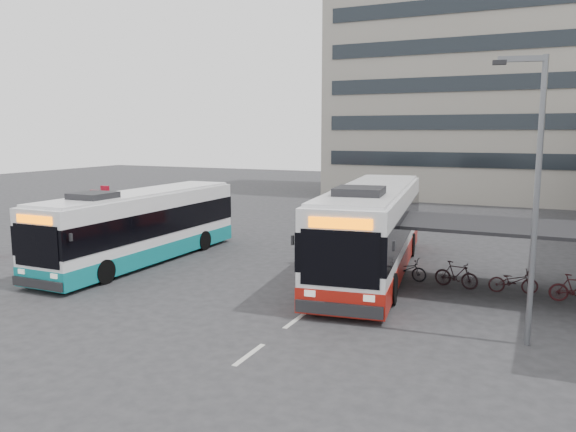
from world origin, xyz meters
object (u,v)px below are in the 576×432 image
at_px(bus_main, 372,230).
at_px(pedestrian, 308,247).
at_px(lamp_post, 533,185).
at_px(bus_teal, 141,227).

xyz_separation_m(bus_main, pedestrian, (-2.96, 0.26, -1.02)).
bearing_deg(lamp_post, bus_main, 124.39).
relative_size(bus_teal, lamp_post, 1.49).
bearing_deg(pedestrian, bus_teal, 127.98).
distance_m(bus_teal, lamp_post, 16.82).
relative_size(bus_teal, pedestrian, 7.38).
bearing_deg(bus_main, bus_teal, -174.65).
distance_m(bus_main, lamp_post, 8.99).
xyz_separation_m(bus_teal, lamp_post, (16.16, -3.69, 2.86)).
relative_size(bus_main, lamp_post, 1.72).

